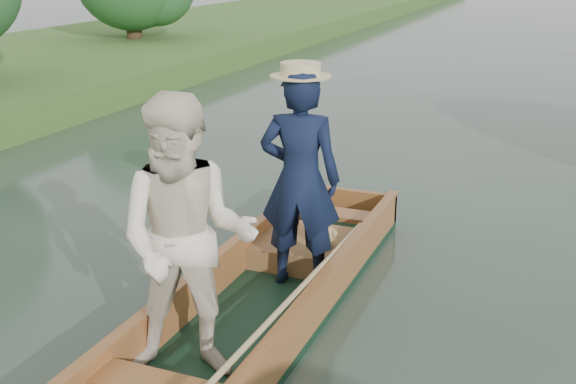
% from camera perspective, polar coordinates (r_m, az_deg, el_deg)
% --- Properties ---
extents(ground, '(120.00, 120.00, 0.00)m').
position_cam_1_polar(ground, '(6.27, -2.08, -9.89)').
color(ground, '#283D30').
rests_on(ground, ground).
extents(punt, '(1.23, 5.00, 2.13)m').
position_cam_1_polar(punt, '(5.67, -3.59, -3.99)').
color(punt, black).
rests_on(punt, ground).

